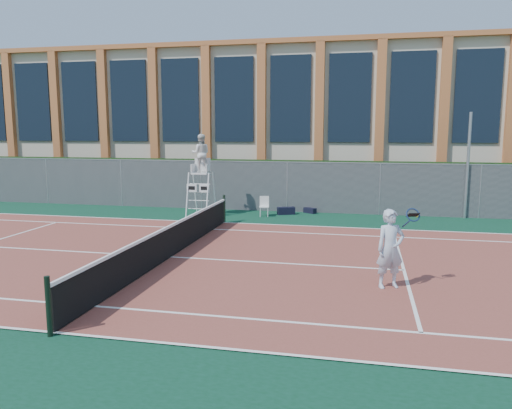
% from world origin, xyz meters
% --- Properties ---
extents(ground, '(120.00, 120.00, 0.00)m').
position_xyz_m(ground, '(0.00, 0.00, 0.00)').
color(ground, '#233814').
extents(apron, '(36.00, 20.00, 0.01)m').
position_xyz_m(apron, '(0.00, 1.00, 0.01)').
color(apron, '#0C361E').
rests_on(apron, ground).
extents(tennis_court, '(23.77, 10.97, 0.02)m').
position_xyz_m(tennis_court, '(0.00, 0.00, 0.02)').
color(tennis_court, brown).
rests_on(tennis_court, apron).
extents(tennis_net, '(0.10, 11.30, 1.10)m').
position_xyz_m(tennis_net, '(0.00, 0.00, 0.54)').
color(tennis_net, black).
rests_on(tennis_net, ground).
extents(fence, '(40.00, 0.06, 2.20)m').
position_xyz_m(fence, '(0.00, 8.80, 1.10)').
color(fence, '#595E60').
rests_on(fence, ground).
extents(hedge, '(40.00, 1.40, 2.20)m').
position_xyz_m(hedge, '(0.00, 10.00, 1.10)').
color(hedge, black).
rests_on(hedge, ground).
extents(building, '(45.00, 10.60, 8.22)m').
position_xyz_m(building, '(0.00, 17.95, 4.15)').
color(building, beige).
rests_on(building, ground).
extents(steel_pole, '(0.12, 0.12, 4.33)m').
position_xyz_m(steel_pole, '(9.44, 8.70, 2.17)').
color(steel_pole, '#9EA0A5').
rests_on(steel_pole, ground).
extents(umpire_chair, '(0.97, 1.50, 3.49)m').
position_xyz_m(umpire_chair, '(-1.41, 7.05, 2.55)').
color(umpire_chair, white).
rests_on(umpire_chair, ground).
extents(plastic_chair, '(0.45, 0.45, 0.84)m').
position_xyz_m(plastic_chair, '(1.24, 7.40, 0.50)').
color(plastic_chair, silver).
rests_on(plastic_chair, apron).
extents(sports_bag_near, '(0.80, 0.57, 0.32)m').
position_xyz_m(sports_bag_near, '(2.08, 8.02, 0.17)').
color(sports_bag_near, black).
rests_on(sports_bag_near, apron).
extents(sports_bag_far, '(0.61, 0.52, 0.23)m').
position_xyz_m(sports_bag_far, '(3.05, 8.59, 0.12)').
color(sports_bag_far, black).
rests_on(sports_bag_far, apron).
extents(tennis_player, '(1.06, 0.79, 1.82)m').
position_xyz_m(tennis_player, '(5.96, -1.54, 0.94)').
color(tennis_player, silver).
rests_on(tennis_player, tennis_court).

